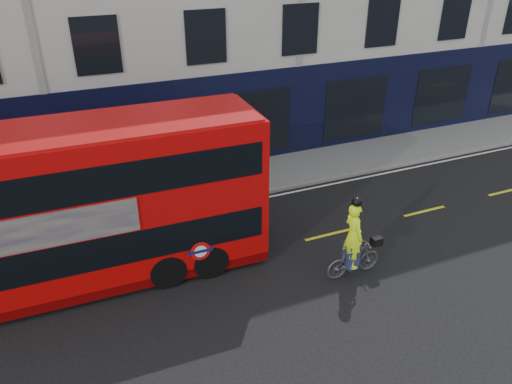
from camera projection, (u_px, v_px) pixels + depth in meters
ground at (89, 330)px, 12.84m from camera, size 120.00×120.00×0.00m
pavement at (68, 211)px, 18.10m from camera, size 60.00×3.00×0.12m
kerb at (71, 231)px, 16.88m from camera, size 60.00×0.12×0.13m
road_edge_line at (72, 237)px, 16.66m from camera, size 58.00×0.10×0.01m
lane_dashes at (82, 295)px, 14.06m from camera, size 58.00×0.12×0.01m
bus at (53, 212)px, 13.39m from camera, size 11.71×2.91×4.69m
cyclist at (354, 249)px, 14.45m from camera, size 1.81×0.74×2.64m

